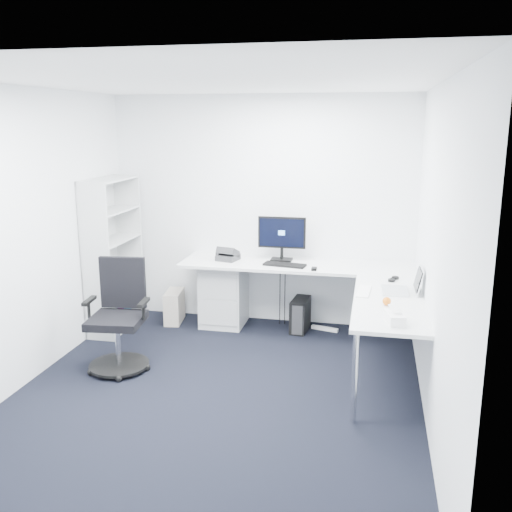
% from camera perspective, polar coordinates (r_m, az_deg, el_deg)
% --- Properties ---
extents(ground, '(4.20, 4.20, 0.00)m').
position_cam_1_polar(ground, '(5.25, -4.07, -13.78)').
color(ground, black).
extents(ceiling, '(4.20, 4.20, 0.00)m').
position_cam_1_polar(ceiling, '(4.69, -4.63, 17.07)').
color(ceiling, white).
extents(wall_back, '(3.60, 0.02, 2.70)m').
position_cam_1_polar(wall_back, '(6.80, 0.58, 4.52)').
color(wall_back, white).
rests_on(wall_back, ground).
extents(wall_front, '(3.60, 0.02, 2.70)m').
position_cam_1_polar(wall_front, '(2.92, -15.92, -8.11)').
color(wall_front, white).
rests_on(wall_front, ground).
extents(wall_left, '(0.02, 4.20, 2.70)m').
position_cam_1_polar(wall_left, '(5.56, -22.46, 1.52)').
color(wall_left, white).
rests_on(wall_left, ground).
extents(wall_right, '(0.02, 4.20, 2.70)m').
position_cam_1_polar(wall_right, '(4.64, 17.58, -0.28)').
color(wall_right, white).
rests_on(wall_right, ground).
extents(l_desk, '(2.79, 1.56, 0.81)m').
position_cam_1_polar(l_desk, '(6.26, 4.26, -5.18)').
color(l_desk, silver).
rests_on(l_desk, ground).
extents(drawer_pedestal, '(0.50, 0.62, 0.76)m').
position_cam_1_polar(drawer_pedestal, '(6.89, -3.13, -3.65)').
color(drawer_pedestal, silver).
rests_on(drawer_pedestal, ground).
extents(bookshelf, '(0.34, 0.89, 1.77)m').
position_cam_1_polar(bookshelf, '(6.79, -14.10, 0.12)').
color(bookshelf, silver).
rests_on(bookshelf, ground).
extents(task_chair, '(0.67, 0.67, 1.09)m').
position_cam_1_polar(task_chair, '(5.71, -13.79, -5.97)').
color(task_chair, black).
rests_on(task_chair, ground).
extents(black_pc_tower, '(0.21, 0.41, 0.38)m').
position_cam_1_polar(black_pc_tower, '(6.70, 4.44, -5.88)').
color(black_pc_tower, black).
rests_on(black_pc_tower, ground).
extents(beige_pc_tower, '(0.23, 0.43, 0.39)m').
position_cam_1_polar(beige_pc_tower, '(7.03, -8.17, -5.02)').
color(beige_pc_tower, '#BDB1A0').
rests_on(beige_pc_tower, ground).
extents(power_strip, '(0.33, 0.13, 0.04)m').
position_cam_1_polar(power_strip, '(6.79, 6.89, -7.22)').
color(power_strip, white).
rests_on(power_strip, ground).
extents(monitor, '(0.55, 0.18, 0.53)m').
position_cam_1_polar(monitor, '(6.56, 2.58, 1.78)').
color(monitor, black).
rests_on(monitor, l_desk).
extents(black_keyboard, '(0.49, 0.24, 0.02)m').
position_cam_1_polar(black_keyboard, '(6.38, 2.88, -0.88)').
color(black_keyboard, black).
rests_on(black_keyboard, l_desk).
extents(mouse, '(0.06, 0.09, 0.03)m').
position_cam_1_polar(mouse, '(6.22, 5.83, -1.29)').
color(mouse, black).
rests_on(mouse, l_desk).
extents(desk_phone, '(0.27, 0.27, 0.16)m').
position_cam_1_polar(desk_phone, '(6.63, -2.82, 0.25)').
color(desk_phone, '#2E2E31').
rests_on(desk_phone, l_desk).
extents(laptop, '(0.36, 0.35, 0.25)m').
position_cam_1_polar(laptop, '(5.54, 13.77, -2.25)').
color(laptop, silver).
rests_on(laptop, l_desk).
extents(white_keyboard, '(0.14, 0.40, 0.01)m').
position_cam_1_polar(white_keyboard, '(5.50, 10.73, -3.50)').
color(white_keyboard, white).
rests_on(white_keyboard, l_desk).
extents(headphones, '(0.16, 0.20, 0.04)m').
position_cam_1_polar(headphones, '(5.96, 13.59, -2.16)').
color(headphones, black).
rests_on(headphones, l_desk).
extents(orange_fruit, '(0.07, 0.07, 0.07)m').
position_cam_1_polar(orange_fruit, '(5.14, 12.94, -4.43)').
color(orange_fruit, orange).
rests_on(orange_fruit, l_desk).
extents(tissue_box, '(0.18, 0.26, 0.08)m').
position_cam_1_polar(tissue_box, '(4.72, 13.66, -6.03)').
color(tissue_box, white).
rests_on(tissue_box, l_desk).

